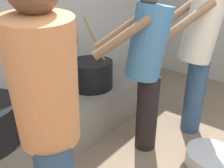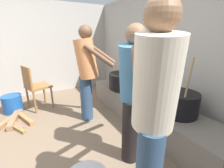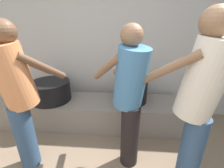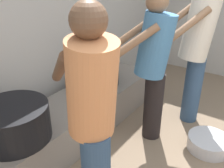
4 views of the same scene
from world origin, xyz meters
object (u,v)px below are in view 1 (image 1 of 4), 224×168
Objects in this scene: cook_in_orange_shirt at (49,117)px; cook_in_cream_shirt at (199,45)px; cooking_pot_main at (91,74)px; metal_mixing_bowl at (210,159)px; cook_in_blue_shirt at (147,62)px.

cook_in_cream_shirt is (1.64, -0.12, 0.05)m from cook_in_orange_shirt.
cook_in_orange_shirt reaches higher than cooking_pot_main.
cook_in_orange_shirt is 0.95× the size of cook_in_cream_shirt.
metal_mixing_bowl is (-0.40, -0.38, -0.88)m from cook_in_cream_shirt.
cooking_pot_main is 0.46× the size of cook_in_cream_shirt.
cook_in_orange_shirt is 3.70× the size of metal_mixing_bowl.
metal_mixing_bowl is at bearing -21.97° from cook_in_orange_shirt.
cook_in_blue_shirt is 1.10m from cook_in_orange_shirt.
cooking_pot_main is at bearing 85.51° from cook_in_blue_shirt.
cook_in_cream_shirt is at bearing -62.71° from cooking_pot_main.
cook_in_cream_shirt is 1.04m from metal_mixing_bowl.
cook_in_orange_shirt reaches higher than metal_mixing_bowl.
cook_in_orange_shirt is at bearing 175.89° from cook_in_cream_shirt.
cook_in_orange_shirt is (-1.15, -0.84, 0.33)m from cooking_pot_main.
cook_in_orange_shirt is (-1.09, -0.12, 0.02)m from cook_in_blue_shirt.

